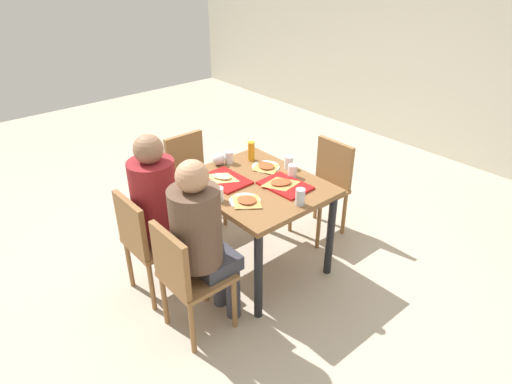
{
  "coord_description": "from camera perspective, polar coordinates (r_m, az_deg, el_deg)",
  "views": [
    {
      "loc": [
        2.24,
        -1.93,
        2.34
      ],
      "look_at": [
        0.0,
        0.0,
        0.69
      ],
      "focal_mm": 31.4,
      "sensor_mm": 36.0,
      "label": 1
    }
  ],
  "objects": [
    {
      "name": "ground_plane",
      "position": [
        3.77,
        0.0,
        -9.26
      ],
      "size": [
        10.0,
        10.0,
        0.02
      ],
      "primitive_type": "cube",
      "color": "#B7A893"
    },
    {
      "name": "back_wall",
      "position": [
        5.67,
        26.54,
        16.85
      ],
      "size": [
        10.0,
        0.1,
        2.8
      ],
      "primitive_type": "cube",
      "color": "beige",
      "rests_on": "ground_plane"
    },
    {
      "name": "main_table",
      "position": [
        3.4,
        0.0,
        -0.45
      ],
      "size": [
        1.02,
        0.86,
        0.76
      ],
      "color": "brown",
      "rests_on": "ground_plane"
    },
    {
      "name": "chair_near_left",
      "position": [
        3.29,
        -13.82,
        -5.76
      ],
      "size": [
        0.4,
        0.4,
        0.85
      ],
      "color": "olive",
      "rests_on": "ground_plane"
    },
    {
      "name": "chair_near_right",
      "position": [
        2.92,
        -8.97,
        -10.25
      ],
      "size": [
        0.4,
        0.4,
        0.85
      ],
      "color": "olive",
      "rests_on": "ground_plane"
    },
    {
      "name": "chair_far_side",
      "position": [
        3.99,
        8.89,
        1.33
      ],
      "size": [
        0.4,
        0.4,
        0.85
      ],
      "color": "olive",
      "rests_on": "ground_plane"
    },
    {
      "name": "chair_left_end",
      "position": [
        4.11,
        -8.18,
        2.3
      ],
      "size": [
        0.4,
        0.4,
        0.85
      ],
      "color": "olive",
      "rests_on": "ground_plane"
    },
    {
      "name": "person_in_red",
      "position": [
        3.21,
        -12.16,
        -1.27
      ],
      "size": [
        0.32,
        0.42,
        1.26
      ],
      "color": "#383842",
      "rests_on": "ground_plane"
    },
    {
      "name": "person_in_brown_jacket",
      "position": [
        2.84,
        -6.97,
        -5.28
      ],
      "size": [
        0.32,
        0.42,
        1.26
      ],
      "color": "#383842",
      "rests_on": "ground_plane"
    },
    {
      "name": "tray_red_near",
      "position": [
        3.38,
        -3.91,
        1.56
      ],
      "size": [
        0.37,
        0.27,
        0.02
      ],
      "primitive_type": "cube",
      "rotation": [
        0.0,
        0.0,
        0.03
      ],
      "color": "#B21414",
      "rests_on": "main_table"
    },
    {
      "name": "tray_red_far",
      "position": [
        3.3,
        3.72,
        0.83
      ],
      "size": [
        0.37,
        0.28,
        0.02
      ],
      "primitive_type": "cube",
      "rotation": [
        0.0,
        0.0,
        0.05
      ],
      "color": "#B21414",
      "rests_on": "main_table"
    },
    {
      "name": "paper_plate_center",
      "position": [
        3.59,
        1.25,
        3.23
      ],
      "size": [
        0.22,
        0.22,
        0.01
      ],
      "primitive_type": "cylinder",
      "color": "white",
      "rests_on": "main_table"
    },
    {
      "name": "paper_plate_near_edge",
      "position": [
        3.11,
        -1.44,
        -1.15
      ],
      "size": [
        0.22,
        0.22,
        0.01
      ],
      "primitive_type": "cylinder",
      "color": "white",
      "rests_on": "main_table"
    },
    {
      "name": "pizza_slice_a",
      "position": [
        3.39,
        -4.35,
        1.93
      ],
      "size": [
        0.25,
        0.22,
        0.02
      ],
      "color": "#DBAD60",
      "rests_on": "tray_red_near"
    },
    {
      "name": "pizza_slice_b",
      "position": [
        3.3,
        3.19,
        1.18
      ],
      "size": [
        0.25,
        0.27,
        0.02
      ],
      "color": "#C68C47",
      "rests_on": "tray_red_far"
    },
    {
      "name": "pizza_slice_c",
      "position": [
        3.56,
        1.31,
        3.29
      ],
      "size": [
        0.25,
        0.22,
        0.02
      ],
      "color": "#C68C47",
      "rests_on": "paper_plate_center"
    },
    {
      "name": "pizza_slice_d",
      "position": [
        3.09,
        -1.2,
        -1.1
      ],
      "size": [
        0.23,
        0.21,
        0.02
      ],
      "color": "#C68C47",
      "rests_on": "paper_plate_near_edge"
    },
    {
      "name": "plastic_cup_a",
      "position": [
        3.56,
        4.19,
        3.79
      ],
      "size": [
        0.07,
        0.07,
        0.1
      ],
      "primitive_type": "cylinder",
      "color": "white",
      "rests_on": "main_table"
    },
    {
      "name": "plastic_cup_b",
      "position": [
        3.11,
        -4.79,
        -0.29
      ],
      "size": [
        0.07,
        0.07,
        0.1
      ],
      "primitive_type": "cylinder",
      "color": "white",
      "rests_on": "main_table"
    },
    {
      "name": "plastic_cup_c",
      "position": [
        3.65,
        -3.45,
        4.44
      ],
      "size": [
        0.07,
        0.07,
        0.1
      ],
      "primitive_type": "cylinder",
      "color": "white",
      "rests_on": "main_table"
    },
    {
      "name": "plastic_cup_d",
      "position": [
        3.43,
        4.66,
        2.69
      ],
      "size": [
        0.07,
        0.07,
        0.1
      ],
      "primitive_type": "cylinder",
      "color": "white",
      "rests_on": "main_table"
    },
    {
      "name": "soda_can",
      "position": [
        3.05,
        5.65,
        -0.65
      ],
      "size": [
        0.07,
        0.07,
        0.12
      ],
      "primitive_type": "cylinder",
      "color": "#B7BCC6",
      "rests_on": "main_table"
    },
    {
      "name": "condiment_bottle",
      "position": [
        3.68,
        -0.61,
        5.22
      ],
      "size": [
        0.06,
        0.06,
        0.16
      ],
      "primitive_type": "cylinder",
      "color": "orange",
      "rests_on": "main_table"
    },
    {
      "name": "foil_bundle",
      "position": [
        3.62,
        -4.78,
        4.19
      ],
      "size": [
        0.1,
        0.1,
        0.1
      ],
      "primitive_type": "sphere",
      "color": "silver",
      "rests_on": "main_table"
    }
  ]
}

